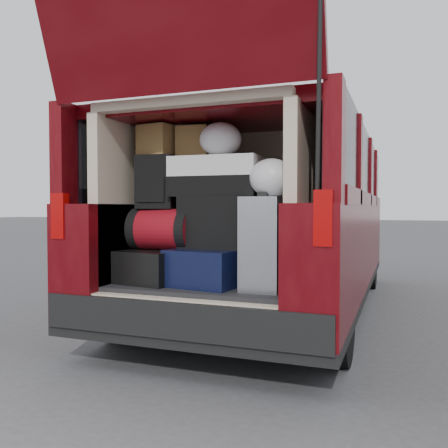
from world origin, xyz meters
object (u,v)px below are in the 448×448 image
Objects in this scene: red_duffel at (163,229)px; backpack at (156,182)px; silver_roller at (265,243)px; navy_hardshell at (212,266)px; black_hardshell at (160,265)px; twotone_duffel at (217,177)px; black_soft_case at (218,222)px.

backpack is (-0.06, 0.01, 0.34)m from red_duffel.
backpack is (-0.83, 0.07, 0.41)m from silver_roller.
navy_hardshell is at bearing -9.06° from backpack.
black_hardshell is 1.27× the size of red_duffel.
red_duffel is 0.54m from twotone_duffel.
navy_hardshell is 0.95× the size of silver_roller.
silver_roller reaches higher than red_duffel.
silver_roller is at bearing -1.08° from navy_hardshell.
twotone_duffel is at bearing 161.59° from silver_roller.
navy_hardshell is at bearing -98.48° from twotone_duffel.
black_hardshell is 0.40m from navy_hardshell.
red_duffel reaches higher than navy_hardshell.
navy_hardshell is 1.14× the size of black_soft_case.
navy_hardshell is 1.26× the size of red_duffel.
silver_roller is 0.78m from red_duffel.
black_hardshell is 0.92× the size of twotone_duffel.
twotone_duffel reaches higher than black_soft_case.
navy_hardshell is 0.73m from backpack.
silver_roller reaches higher than black_hardshell.
silver_roller is 1.33× the size of red_duffel.
twotone_duffel is at bearing 132.23° from black_soft_case.
black_soft_case reaches higher than navy_hardshell.
backpack reaches higher than red_duffel.
red_duffel is at bearing -170.21° from navy_hardshell.
red_duffel is at bearing 175.54° from silver_roller.
silver_roller is 0.60m from twotone_duffel.
black_hardshell is 1.48× the size of backpack.
red_duffel is at bearing -171.72° from black_soft_case.
silver_roller is 1.56× the size of backpack.
twotone_duffel is (0.01, 0.06, 0.62)m from navy_hardshell.
navy_hardshell is 0.30m from black_soft_case.
navy_hardshell is 0.44m from silver_roller.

